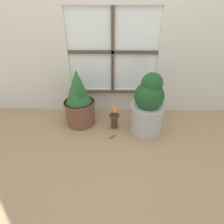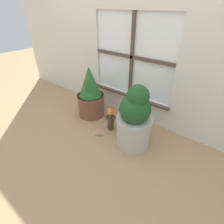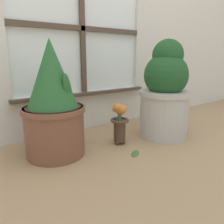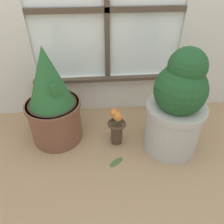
% 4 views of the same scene
% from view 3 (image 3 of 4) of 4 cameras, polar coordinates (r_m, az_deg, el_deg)
% --- Properties ---
extents(ground_plane, '(10.00, 10.00, 0.00)m').
position_cam_3_polar(ground_plane, '(1.32, 7.45, -11.66)').
color(ground_plane, tan).
extents(potted_plant_left, '(0.36, 0.36, 0.67)m').
position_cam_3_polar(potted_plant_left, '(1.30, -15.06, 1.75)').
color(potted_plant_left, brown).
rests_on(potted_plant_left, ground_plane).
extents(potted_plant_right, '(0.37, 0.37, 0.69)m').
position_cam_3_polar(potted_plant_right, '(1.61, 13.66, 4.91)').
color(potted_plant_right, '#B7B2A8').
rests_on(potted_plant_right, ground_plane).
extents(flower_vase, '(0.13, 0.13, 0.28)m').
position_cam_3_polar(flower_vase, '(1.45, 1.96, -2.38)').
color(flower_vase, '#473323').
rests_on(flower_vase, ground_plane).
extents(fallen_leaf, '(0.11, 0.10, 0.01)m').
position_cam_3_polar(fallen_leaf, '(1.36, 6.07, -10.64)').
color(fallen_leaf, '#476633').
rests_on(fallen_leaf, ground_plane).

